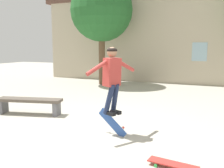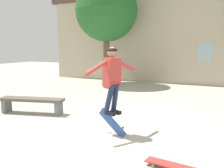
% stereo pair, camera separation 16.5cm
% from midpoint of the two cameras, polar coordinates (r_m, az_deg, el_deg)
% --- Properties ---
extents(ground_plane, '(40.00, 40.00, 0.00)m').
position_cam_midpoint_polar(ground_plane, '(5.57, -7.40, -11.39)').
color(ground_plane, '#B2AD9E').
extents(building_backdrop, '(14.43, 0.52, 5.94)m').
position_cam_midpoint_polar(building_backdrop, '(13.34, 11.64, 11.05)').
color(building_backdrop, '#B7A88E').
rests_on(building_backdrop, ground_plane).
extents(tree_left, '(3.03, 3.03, 5.16)m').
position_cam_midpoint_polar(tree_left, '(12.67, -2.78, 16.38)').
color(tree_left, brown).
rests_on(tree_left, ground_plane).
extents(park_bench, '(1.90, 0.83, 0.45)m').
position_cam_midpoint_polar(park_bench, '(7.43, -19.00, -4.03)').
color(park_bench, brown).
rests_on(park_bench, ground_plane).
extents(skater, '(0.62, 1.27, 1.43)m').
position_cam_midpoint_polar(skater, '(5.25, -0.89, 2.11)').
color(skater, '#B23833').
extents(skateboard_flipping, '(0.71, 0.19, 0.63)m').
position_cam_midpoint_polar(skateboard_flipping, '(5.46, -0.78, -8.91)').
color(skateboard_flipping, '#2D519E').
extents(skateboard_resting, '(0.81, 0.31, 0.08)m').
position_cam_midpoint_polar(skateboard_resting, '(4.19, 12.61, -17.44)').
color(skateboard_resting, red).
rests_on(skateboard_resting, ground_plane).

